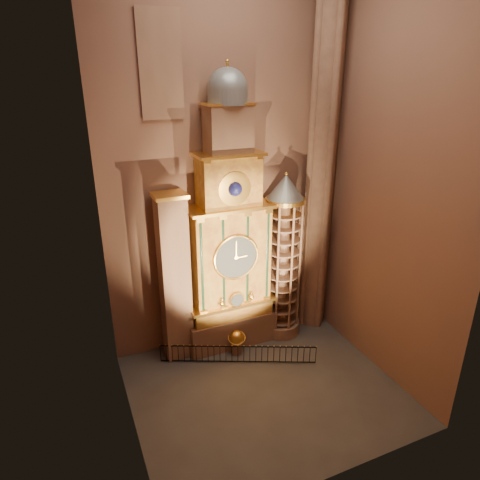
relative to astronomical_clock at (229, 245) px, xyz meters
name	(u,v)px	position (x,y,z in m)	size (l,w,h in m)	color
floor	(265,389)	(0.00, -4.96, -6.68)	(14.00, 14.00, 0.00)	#383330
wall_back	(222,169)	(0.00, 1.04, 4.32)	(22.00, 22.00, 0.00)	brown
wall_left	(111,215)	(-7.00, -4.96, 4.32)	(22.00, 22.00, 0.00)	brown
wall_right	(391,181)	(7.00, -4.96, 4.32)	(22.00, 22.00, 0.00)	brown
astronomical_clock	(229,245)	(0.00, 0.00, 0.00)	(5.60, 2.41, 16.70)	#8C634C
portrait_tower	(175,279)	(-3.40, 0.02, -1.53)	(1.80, 1.60, 10.20)	#8C634C
stair_turret	(283,259)	(3.50, -0.26, -1.41)	(2.50, 2.50, 10.80)	#8C634C
gothic_pier	(322,164)	(6.10, 0.04, 4.32)	(2.04, 2.04, 22.00)	#8C634C
stained_glass_window	(161,65)	(-3.20, 0.95, 9.82)	(2.20, 0.14, 5.20)	navy
celestial_globe	(237,340)	(-0.13, -1.36, -5.74)	(1.36, 1.33, 1.57)	#8C634C
iron_railing	(238,354)	(-0.44, -2.28, -6.06)	(8.41, 3.86, 1.13)	black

